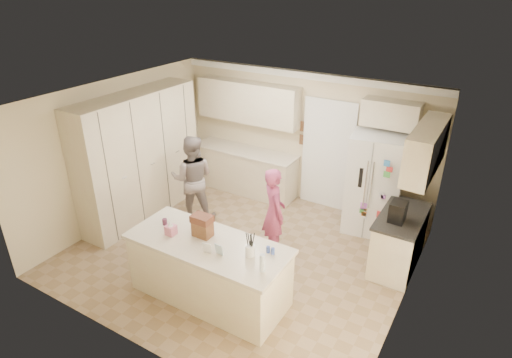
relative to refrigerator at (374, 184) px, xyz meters
The scene contains 41 objects.
floor 2.60m from the refrigerator, 131.07° to the right, with size 5.20×4.60×0.02m, color #92795B.
ceiling 2.98m from the refrigerator, 131.07° to the right, with size 5.20×4.60×0.02m, color white.
wall_back 1.72m from the refrigerator, 163.49° to the left, with size 5.20×0.02×2.60m, color beige.
wall_front 4.46m from the refrigerator, 111.10° to the right, with size 5.20×0.02×2.60m, color beige.
wall_left 4.61m from the refrigerator, 156.44° to the right, with size 0.02×4.60×2.60m, color beige.
wall_right 2.13m from the refrigerator, 61.18° to the right, with size 0.02×4.60×2.60m, color beige.
crown_back 2.32m from the refrigerator, 165.15° to the left, with size 5.20×0.08×0.12m, color white.
pantry_bank 4.24m from the refrigerator, 157.24° to the right, with size 0.60×2.60×2.35m, color beige.
back_base_cab 2.79m from the refrigerator, behind, with size 2.20×0.60×0.88m, color beige.
back_countertop 2.75m from the refrigerator, behind, with size 2.24×0.63×0.04m, color beige.
back_upper_cab 2.94m from the refrigerator, behind, with size 2.20×0.35×0.80m, color beige.
doorway_opening 1.15m from the refrigerator, 157.06° to the left, with size 0.90×0.06×2.10m, color black.
doorway_casing 1.14m from the refrigerator, 158.70° to the left, with size 1.02×0.03×2.22m, color white.
wall_frame_upper 1.76m from the refrigerator, 164.63° to the left, with size 0.15×0.02×0.20m, color brown.
wall_frame_lower 1.68m from the refrigerator, 164.63° to the left, with size 0.15×0.02×0.20m, color brown.
refrigerator is the anchor object (origin of this frame).
fridge_seam 0.35m from the refrigerator, 90.00° to the right, with size 0.01×0.02×1.78m, color gray.
fridge_dispenser 0.49m from the refrigerator, 121.08° to the right, with size 0.22×0.03×0.35m, color black.
fridge_handle_l 0.40m from the refrigerator, 97.70° to the right, with size 0.02×0.02×0.85m, color silver.
fridge_handle_r 0.40m from the refrigerator, 82.30° to the right, with size 0.02×0.02×0.85m, color silver.
over_fridge_cab 1.24m from the refrigerator, 80.15° to the left, with size 0.95×0.35×0.45m, color beige.
right_base_cab 1.18m from the refrigerator, 50.04° to the right, with size 0.60×1.20×0.88m, color beige.
right_countertop 1.08m from the refrigerator, 50.45° to the right, with size 0.63×1.24×0.04m, color #2D2B28.
right_upper_cab 1.48m from the refrigerator, 37.61° to the right, with size 0.35×1.50×0.70m, color beige.
coffee_maker 1.23m from the refrigerator, 57.88° to the right, with size 0.22×0.28×0.30m, color black.
island_base 3.28m from the refrigerator, 115.49° to the right, with size 2.20×0.90×0.88m, color beige.
island_top 3.25m from the refrigerator, 115.49° to the right, with size 2.28×0.96×0.05m, color beige.
utensil_crock 2.98m from the refrigerator, 104.56° to the right, with size 0.13×0.13×0.15m, color white.
tissue_box 3.61m from the refrigerator, 122.71° to the right, with size 0.13×0.13×0.14m, color #CE6D8B.
tissue_plume 3.61m from the refrigerator, 122.71° to the right, with size 0.08×0.08×0.08m, color white.
dollhouse_body 3.23m from the refrigerator, 118.66° to the right, with size 0.26×0.18×0.22m, color brown.
dollhouse_roof 3.25m from the refrigerator, 118.66° to the right, with size 0.28×0.20×0.10m, color #592D1E.
jam_jar 3.63m from the refrigerator, 127.32° to the right, with size 0.07×0.07×0.09m, color #59263F.
greeting_card_a 3.38m from the refrigerator, 111.73° to the right, with size 0.12×0.01×0.16m, color white.
greeting_card_b 3.28m from the refrigerator, 109.62° to the right, with size 0.12×0.01×0.16m, color silver.
water_bottle 3.12m from the refrigerator, 98.29° to the right, with size 0.07×0.07×0.24m, color silver.
shaker_salt 2.78m from the refrigerator, 102.05° to the right, with size 0.05×0.05×0.09m, color #344CA6.
shaker_pepper 2.76m from the refrigerator, 100.63° to the right, with size 0.05×0.05×0.09m, color #344CA6.
teen_boy 3.24m from the refrigerator, 156.29° to the right, with size 0.80×0.62×1.64m, color gray.
teen_girl 1.91m from the refrigerator, 127.01° to the right, with size 0.56×0.36×1.52m, color #C45193.
fridge_magnets 0.36m from the refrigerator, 90.00° to the right, with size 0.76×0.02×1.44m, color tan, non-canonical shape.
Camera 1 is at (3.25, -4.91, 4.22)m, focal length 30.00 mm.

